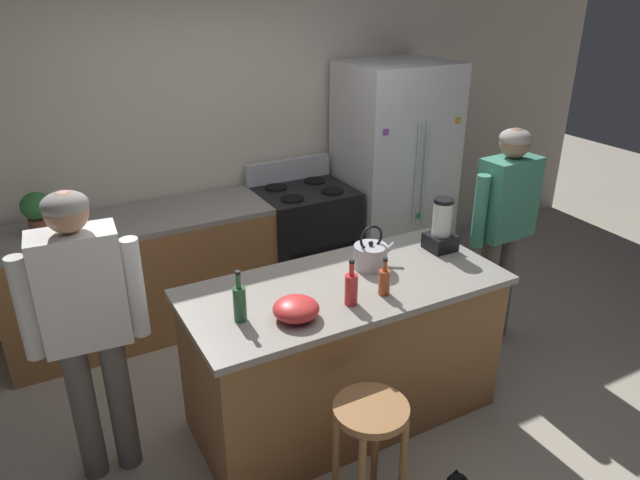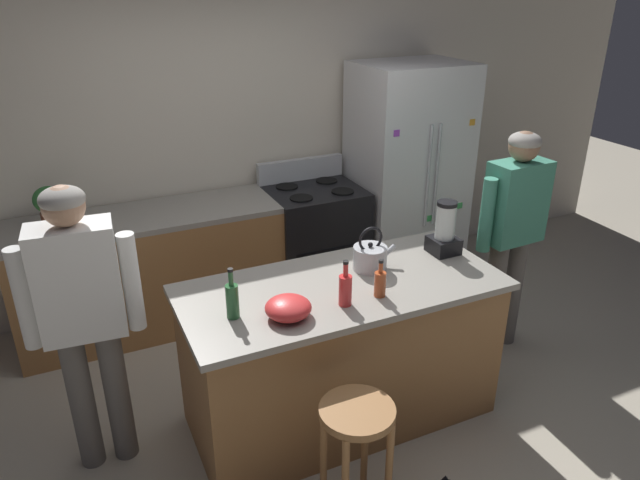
# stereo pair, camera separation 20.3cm
# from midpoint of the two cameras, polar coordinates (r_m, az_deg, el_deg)

# --- Properties ---
(ground_plane) EXTENTS (14.00, 14.00, 0.00)m
(ground_plane) POSITION_cam_midpoint_polar(r_m,az_deg,el_deg) (3.85, 3.54, -16.44)
(ground_plane) COLOR #B2A893
(back_wall) EXTENTS (8.00, 0.10, 2.70)m
(back_wall) POSITION_cam_midpoint_polar(r_m,az_deg,el_deg) (4.86, -7.14, 10.30)
(back_wall) COLOR beige
(back_wall) RESTS_ON ground_plane
(kitchen_island) EXTENTS (1.84, 0.83, 0.92)m
(kitchen_island) POSITION_cam_midpoint_polar(r_m,az_deg,el_deg) (3.56, 3.73, -10.80)
(kitchen_island) COLOR #9E6B3D
(kitchen_island) RESTS_ON ground_plane
(back_counter_run) EXTENTS (2.00, 0.64, 0.92)m
(back_counter_run) POSITION_cam_midpoint_polar(r_m,az_deg,el_deg) (4.62, -14.44, -2.86)
(back_counter_run) COLOR #9E6B3D
(back_counter_run) RESTS_ON ground_plane
(refrigerator) EXTENTS (0.90, 0.73, 1.87)m
(refrigerator) POSITION_cam_midpoint_polar(r_m,az_deg,el_deg) (5.17, 9.53, 6.26)
(refrigerator) COLOR silver
(refrigerator) RESTS_ON ground_plane
(stove_range) EXTENTS (0.76, 0.65, 1.10)m
(stove_range) POSITION_cam_midpoint_polar(r_m,az_deg,el_deg) (4.95, 0.64, -0.02)
(stove_range) COLOR black
(stove_range) RESTS_ON ground_plane
(person_by_island_left) EXTENTS (0.60, 0.25, 1.63)m
(person_by_island_left) POSITION_cam_midpoint_polar(r_m,az_deg,el_deg) (3.17, -20.31, -6.16)
(person_by_island_left) COLOR #66605B
(person_by_island_left) RESTS_ON ground_plane
(person_by_sink_right) EXTENTS (0.59, 0.24, 1.60)m
(person_by_sink_right) POSITION_cam_midpoint_polar(r_m,az_deg,el_deg) (4.24, 19.51, 1.55)
(person_by_sink_right) COLOR #66605B
(person_by_sink_right) RESTS_ON ground_plane
(bar_stool) EXTENTS (0.36, 0.36, 0.68)m
(bar_stool) POSITION_cam_midpoint_polar(r_m,az_deg,el_deg) (2.94, 5.64, -18.24)
(bar_stool) COLOR #9E6B3D
(bar_stool) RESTS_ON ground_plane
(potted_plant) EXTENTS (0.20, 0.20, 0.30)m
(potted_plant) POSITION_cam_midpoint_polar(r_m,az_deg,el_deg) (4.33, -23.52, 3.14)
(potted_plant) COLOR brown
(potted_plant) RESTS_ON back_counter_run
(blender_appliance) EXTENTS (0.17, 0.17, 0.34)m
(blender_appliance) POSITION_cam_midpoint_polar(r_m,az_deg,el_deg) (3.73, 13.51, 0.79)
(blender_appliance) COLOR black
(blender_appliance) RESTS_ON kitchen_island
(bottle_soda) EXTENTS (0.07, 0.07, 0.26)m
(bottle_soda) POSITION_cam_midpoint_polar(r_m,az_deg,el_deg) (3.08, 4.36, -4.77)
(bottle_soda) COLOR red
(bottle_soda) RESTS_ON kitchen_island
(bottle_olive_oil) EXTENTS (0.07, 0.07, 0.28)m
(bottle_olive_oil) POSITION_cam_midpoint_polar(r_m,az_deg,el_deg) (2.98, -6.55, -5.80)
(bottle_olive_oil) COLOR #2D6638
(bottle_olive_oil) RESTS_ON kitchen_island
(bottle_cooking_sauce) EXTENTS (0.06, 0.06, 0.22)m
(bottle_cooking_sauce) POSITION_cam_midpoint_polar(r_m,az_deg,el_deg) (3.19, 7.66, -4.17)
(bottle_cooking_sauce) COLOR #B24C26
(bottle_cooking_sauce) RESTS_ON kitchen_island
(mixing_bowl) EXTENTS (0.24, 0.24, 0.11)m
(mixing_bowl) POSITION_cam_midpoint_polar(r_m,az_deg,el_deg) (2.99, -1.14, -6.61)
(mixing_bowl) COLOR red
(mixing_bowl) RESTS_ON kitchen_island
(tea_kettle) EXTENTS (0.28, 0.20, 0.27)m
(tea_kettle) POSITION_cam_midpoint_polar(r_m,az_deg,el_deg) (3.47, 6.56, -1.63)
(tea_kettle) COLOR #B7BABF
(tea_kettle) RESTS_ON kitchen_island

